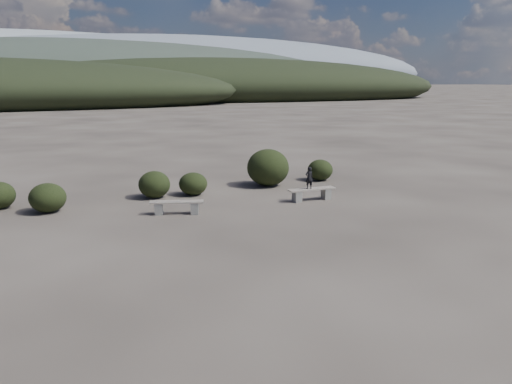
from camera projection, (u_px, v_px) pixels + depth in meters
name	position (u px, v px, depth m)	size (l,w,h in m)	color
ground	(284.00, 266.00, 12.29)	(1200.00, 1200.00, 0.00)	#332C27
bench_left	(177.00, 206.00, 17.05)	(1.85, 0.89, 0.45)	slate
bench_right	(312.00, 193.00, 19.01)	(1.88, 0.41, 0.47)	slate
seated_person	(309.00, 178.00, 18.84)	(0.31, 0.20, 0.84)	black
shrub_a	(48.00, 198.00, 17.27)	(1.25, 1.25, 1.02)	black
shrub_b	(154.00, 184.00, 19.42)	(1.23, 1.23, 1.05)	black
shrub_c	(193.00, 184.00, 19.90)	(1.14, 1.14, 0.91)	black
shrub_d	(268.00, 167.00, 21.63)	(1.83, 1.83, 1.60)	black
shrub_e	(320.00, 170.00, 22.88)	(1.15, 1.15, 0.96)	black
mountain_ridges	(51.00, 71.00, 315.53)	(500.00, 400.00, 56.00)	black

